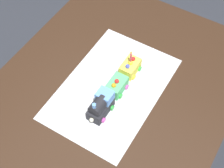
{
  "coord_description": "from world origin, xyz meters",
  "views": [
    {
      "loc": [
        -0.66,
        -0.43,
        1.97
      ],
      "look_at": [
        0.07,
        0.01,
        0.77
      ],
      "focal_mm": 54.54,
      "sensor_mm": 36.0,
      "label": 1
    }
  ],
  "objects_px": {
    "cake_car_gondola_mint_green": "(117,86)",
    "birthday_candle": "(131,56)",
    "cake_car_flatbed_lemon": "(130,67)",
    "dining_table": "(105,114)",
    "cake_locomotive": "(101,105)"
  },
  "relations": [
    {
      "from": "cake_car_flatbed_lemon",
      "to": "birthday_candle",
      "type": "xyz_separation_m",
      "value": [
        0.0,
        0.0,
        0.07
      ]
    },
    {
      "from": "dining_table",
      "to": "cake_locomotive",
      "type": "bearing_deg",
      "value": -163.13
    },
    {
      "from": "cake_car_flatbed_lemon",
      "to": "dining_table",
      "type": "bearing_deg",
      "value": 175.39
    },
    {
      "from": "cake_car_gondola_mint_green",
      "to": "birthday_candle",
      "type": "distance_m",
      "value": 0.14
    },
    {
      "from": "cake_car_gondola_mint_green",
      "to": "cake_car_flatbed_lemon",
      "type": "height_order",
      "value": "same"
    },
    {
      "from": "cake_car_gondola_mint_green",
      "to": "cake_car_flatbed_lemon",
      "type": "relative_size",
      "value": 1.0
    },
    {
      "from": "cake_car_gondola_mint_green",
      "to": "cake_car_flatbed_lemon",
      "type": "xyz_separation_m",
      "value": [
        0.12,
        0.0,
        0.0
      ]
    },
    {
      "from": "dining_table",
      "to": "cake_car_flatbed_lemon",
      "type": "xyz_separation_m",
      "value": [
        0.2,
        -0.02,
        0.14
      ]
    },
    {
      "from": "cake_locomotive",
      "to": "cake_car_gondola_mint_green",
      "type": "distance_m",
      "value": 0.13
    },
    {
      "from": "dining_table",
      "to": "cake_car_gondola_mint_green",
      "type": "height_order",
      "value": "cake_car_gondola_mint_green"
    },
    {
      "from": "cake_locomotive",
      "to": "birthday_candle",
      "type": "bearing_deg",
      "value": 0.0
    },
    {
      "from": "dining_table",
      "to": "cake_locomotive",
      "type": "xyz_separation_m",
      "value": [
        -0.05,
        -0.02,
        0.16
      ]
    },
    {
      "from": "dining_table",
      "to": "birthday_candle",
      "type": "height_order",
      "value": "birthday_candle"
    },
    {
      "from": "birthday_candle",
      "to": "cake_locomotive",
      "type": "bearing_deg",
      "value": -180.0
    },
    {
      "from": "cake_car_gondola_mint_green",
      "to": "birthday_candle",
      "type": "height_order",
      "value": "birthday_candle"
    }
  ]
}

